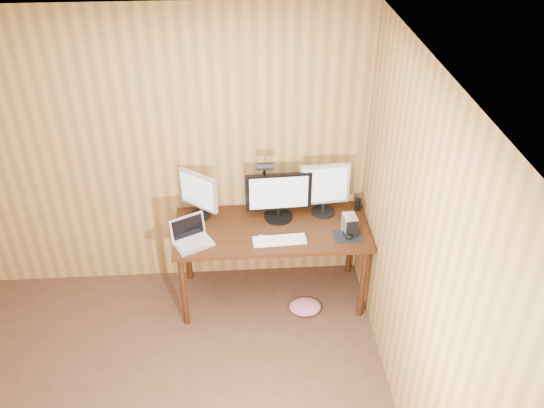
{
  "coord_description": "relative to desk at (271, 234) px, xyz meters",
  "views": [
    {
      "loc": [
        0.67,
        -2.21,
        3.55
      ],
      "look_at": [
        0.93,
        1.58,
        1.02
      ],
      "focal_mm": 38.0,
      "sensor_mm": 36.0,
      "label": 1
    }
  ],
  "objects": [
    {
      "name": "speaker",
      "position": [
        0.76,
        0.14,
        0.18
      ],
      "size": [
        0.05,
        0.05,
        0.12
      ],
      "primitive_type": "cylinder",
      "color": "black",
      "rests_on": "desk"
    },
    {
      "name": "laptop",
      "position": [
        -0.65,
        -0.22,
        0.17
      ],
      "size": [
        0.36,
        0.33,
        0.21
      ],
      "rotation": [
        0.0,
        0.0,
        0.47
      ],
      "color": "silver",
      "rests_on": "desk"
    },
    {
      "name": "keyboard",
      "position": [
        0.05,
        -0.26,
        0.13
      ],
      "size": [
        0.43,
        0.15,
        0.02
      ],
      "rotation": [
        0.0,
        0.0,
        0.05
      ],
      "color": "silver",
      "rests_on": "desk"
    },
    {
      "name": "desk",
      "position": [
        0.0,
        0.0,
        0.0
      ],
      "size": [
        1.6,
        0.7,
        0.75
      ],
      "color": "#33190A",
      "rests_on": "floor"
    },
    {
      "name": "mousepad",
      "position": [
        0.61,
        -0.23,
        0.12
      ],
      "size": [
        0.23,
        0.19,
        0.0
      ],
      "primitive_type": "cube",
      "rotation": [
        0.0,
        0.0,
        0.0
      ],
      "color": "black",
      "rests_on": "desk"
    },
    {
      "name": "fabric_pile",
      "position": [
        0.28,
        -0.29,
        -0.58
      ],
      "size": [
        0.33,
        0.3,
        0.09
      ],
      "primitive_type": null,
      "rotation": [
        0.0,
        0.0,
        -0.3
      ],
      "color": "#CD6374",
      "rests_on": "floor"
    },
    {
      "name": "desk_lamp",
      "position": [
        -0.04,
        0.12,
        0.48
      ],
      "size": [
        0.13,
        0.19,
        0.58
      ],
      "rotation": [
        0.0,
        0.0,
        -0.14
      ],
      "color": "black",
      "rests_on": "desk"
    },
    {
      "name": "monitor_left",
      "position": [
        -0.59,
        0.13,
        0.35
      ],
      "size": [
        0.32,
        0.25,
        0.42
      ],
      "rotation": [
        0.0,
        0.0,
        -0.65
      ],
      "color": "black",
      "rests_on": "desk"
    },
    {
      "name": "room_shell",
      "position": [
        -0.93,
        -1.7,
        0.62
      ],
      "size": [
        4.0,
        4.0,
        4.0
      ],
      "color": "#4D2E1D",
      "rests_on": "ground"
    },
    {
      "name": "hard_drive",
      "position": [
        0.63,
        -0.19,
        0.2
      ],
      "size": [
        0.12,
        0.16,
        0.16
      ],
      "rotation": [
        0.0,
        0.0,
        0.1
      ],
      "color": "silver",
      "rests_on": "desk"
    },
    {
      "name": "monitor_center",
      "position": [
        0.07,
        0.07,
        0.34
      ],
      "size": [
        0.55,
        0.24,
        0.43
      ],
      "rotation": [
        0.0,
        0.0,
        0.05
      ],
      "color": "black",
      "rests_on": "desk"
    },
    {
      "name": "monitor_right",
      "position": [
        0.46,
        0.12,
        0.38
      ],
      "size": [
        0.42,
        0.2,
        0.47
      ],
      "rotation": [
        0.0,
        0.0,
        0.08
      ],
      "color": "black",
      "rests_on": "desk"
    },
    {
      "name": "mouse",
      "position": [
        0.61,
        -0.23,
        0.15
      ],
      "size": [
        0.09,
        0.13,
        0.04
      ],
      "primitive_type": "ellipsoid",
      "rotation": [
        0.0,
        0.0,
        0.09
      ],
      "color": "black",
      "rests_on": "mousepad"
    },
    {
      "name": "phone",
      "position": [
        -0.09,
        -0.23,
        0.13
      ],
      "size": [
        0.07,
        0.11,
        0.01
      ],
      "rotation": [
        0.0,
        0.0,
        -0.26
      ],
      "color": "silver",
      "rests_on": "desk"
    }
  ]
}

